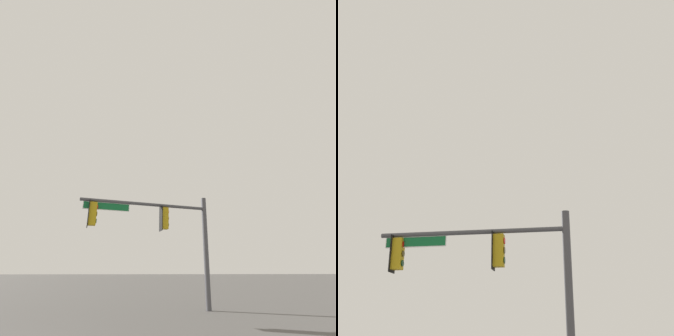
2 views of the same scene
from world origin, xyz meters
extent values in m
cylinder|color=#47474C|center=(-7.90, -7.61, 2.81)|extent=(0.27, 0.27, 5.63)
cylinder|color=#47474C|center=(-4.67, -6.94, 5.03)|extent=(6.49, 1.50, 0.16)
cube|color=black|center=(-5.45, -7.11, 4.36)|extent=(0.13, 0.52, 1.30)
cube|color=#B79314|center=(-5.64, -7.14, 4.36)|extent=(0.42, 0.39, 1.10)
cylinder|color=#B79314|center=(-5.64, -7.14, 4.97)|extent=(0.04, 0.04, 0.12)
cylinder|color=red|center=(-5.84, -7.18, 4.69)|extent=(0.07, 0.22, 0.22)
cylinder|color=#392D05|center=(-5.84, -7.18, 4.36)|extent=(0.07, 0.22, 0.22)
cylinder|color=black|center=(-5.84, -7.18, 4.03)|extent=(0.07, 0.22, 0.22)
cube|color=black|center=(-1.90, -6.37, 4.36)|extent=(0.13, 0.52, 1.30)
cube|color=#B79314|center=(-2.09, -6.41, 4.36)|extent=(0.42, 0.39, 1.10)
cylinder|color=#B79314|center=(-2.09, -6.41, 4.97)|extent=(0.04, 0.04, 0.12)
cylinder|color=red|center=(-2.29, -6.45, 4.69)|extent=(0.07, 0.22, 0.22)
cylinder|color=#392D05|center=(-2.29, -6.45, 4.36)|extent=(0.07, 0.22, 0.22)
cylinder|color=black|center=(-2.29, -6.45, 4.03)|extent=(0.07, 0.22, 0.22)
cube|color=#0F602D|center=(-2.71, -6.54, 4.76)|extent=(2.15, 0.48, 0.33)
cube|color=white|center=(-2.71, -6.54, 4.76)|extent=(2.21, 0.48, 0.39)
camera|label=1|loc=(-4.10, 6.39, 1.78)|focal=28.00mm
camera|label=2|loc=(-11.72, 7.52, 1.38)|focal=50.00mm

